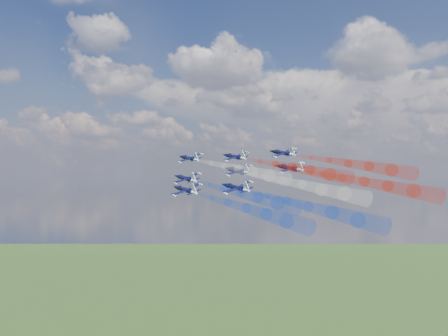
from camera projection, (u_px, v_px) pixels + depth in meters
The scene contains 16 objects.
jet_lead at pixel (189, 158), 159.49m from camera, with size 9.33×11.67×3.11m, color black, non-canonical shape.
trail_lead at pixel (238, 169), 140.62m from camera, with size 3.89×39.09×3.89m, color white, non-canonical shape.
jet_inner_left at pixel (186, 179), 143.70m from camera, with size 9.33×11.67×3.11m, color black, non-canonical shape.
trail_inner_left at pixel (241, 193), 124.83m from camera, with size 3.89×39.09×3.89m, color blue, non-canonical shape.
jet_inner_right at pixel (235, 157), 154.04m from camera, with size 9.33×11.67×3.11m, color black, non-canonical shape.
trail_inner_right at pixel (292, 167), 135.17m from camera, with size 3.89×39.09×3.89m, color red, non-canonical shape.
jet_outer_left at pixel (186, 190), 131.58m from camera, with size 9.33×11.67×3.11m, color black, non-canonical shape.
trail_outer_left at pixel (246, 208), 112.71m from camera, with size 3.89×39.09×3.89m, color blue, non-canonical shape.
jet_center_third at pixel (238, 171), 140.92m from camera, with size 9.33×11.67×3.11m, color black, non-canonical shape.
trail_center_third at pixel (301, 185), 122.04m from camera, with size 3.89×39.09×3.89m, color white, non-canonical shape.
jet_outer_right at pixel (283, 153), 150.83m from camera, with size 9.33×11.67×3.11m, color black, non-canonical shape.
trail_outer_right at pixel (348, 163), 131.96m from camera, with size 3.89×39.09×3.89m, color red, non-canonical shape.
jet_rear_left at pixel (236, 188), 126.41m from camera, with size 9.33×11.67×3.11m, color black, non-canonical shape.
trail_rear_left at pixel (308, 206), 107.54m from camera, with size 3.89×39.09×3.89m, color blue, non-canonical shape.
jet_rear_right at pixel (289, 168), 136.99m from camera, with size 9.33×11.67×3.11m, color black, non-canonical shape.
trail_rear_right at pixel (364, 182), 118.12m from camera, with size 3.89×39.09×3.89m, color red, non-canonical shape.
Camera 1 is at (60.96, -130.26, 144.17)m, focal length 38.94 mm.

